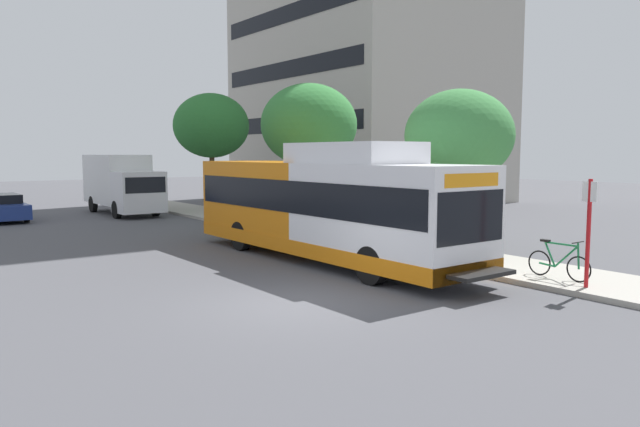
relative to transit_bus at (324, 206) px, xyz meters
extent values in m
plane|color=#4C4C51|center=(-3.70, 4.02, -1.70)|extent=(120.00, 120.00, 0.00)
cube|color=#A8A399|center=(3.30, 2.02, -1.63)|extent=(3.00, 56.00, 0.14)
cube|color=white|center=(0.00, -2.82, -0.02)|extent=(2.54, 5.80, 2.73)
cube|color=orange|center=(0.00, 2.98, -0.02)|extent=(2.54, 5.80, 2.73)
cube|color=orange|center=(0.00, 0.08, -1.16)|extent=(2.57, 11.60, 0.44)
cube|color=black|center=(0.00, 0.08, 0.35)|extent=(2.58, 11.25, 0.96)
cube|color=black|center=(0.00, -5.68, 0.15)|extent=(2.34, 0.10, 1.24)
cube|color=orange|center=(0.00, -5.69, 1.02)|extent=(1.90, 0.08, 0.32)
cube|color=white|center=(0.00, -1.37, 1.65)|extent=(2.16, 4.06, 0.60)
cube|color=black|center=(0.00, -6.07, -1.15)|extent=(1.78, 0.60, 0.10)
cylinder|color=black|center=(-1.13, -3.51, -1.20)|extent=(0.30, 1.00, 1.00)
cylinder|color=black|center=(1.13, -3.51, -1.20)|extent=(0.30, 1.00, 1.00)
cylinder|color=black|center=(-1.13, 3.27, -1.20)|extent=(0.30, 1.00, 1.00)
cylinder|color=black|center=(1.13, 3.27, -1.20)|extent=(0.30, 1.00, 1.00)
cylinder|color=red|center=(2.39, -7.27, -0.26)|extent=(0.10, 0.10, 2.60)
cube|color=white|center=(2.37, -7.27, 0.74)|extent=(0.04, 0.36, 0.48)
torus|color=black|center=(2.76, -6.86, -1.23)|extent=(0.04, 0.66, 0.66)
torus|color=black|center=(2.76, -5.76, -1.23)|extent=(0.04, 0.66, 0.66)
cylinder|color=#19723F|center=(2.76, -6.51, -0.96)|extent=(0.05, 0.64, 0.64)
cylinder|color=#19723F|center=(2.76, -6.06, -0.96)|extent=(0.05, 0.34, 0.62)
cylinder|color=#19723F|center=(2.76, -6.36, -0.66)|extent=(0.05, 0.90, 0.05)
cylinder|color=#19723F|center=(2.76, -5.98, -1.25)|extent=(0.05, 0.45, 0.08)
cylinder|color=#19723F|center=(2.76, -6.83, -0.90)|extent=(0.05, 0.10, 0.67)
cylinder|color=black|center=(2.76, -6.81, -0.56)|extent=(0.52, 0.03, 0.03)
cube|color=black|center=(2.76, -5.91, -0.62)|extent=(0.12, 0.24, 0.06)
cylinder|color=#4C3823|center=(3.96, -1.92, -0.33)|extent=(0.28, 0.28, 2.46)
ellipsoid|color=#3D8442|center=(3.96, -1.92, 2.20)|extent=(3.48, 3.48, 2.95)
cylinder|color=#4C3823|center=(4.20, 6.70, -0.13)|extent=(0.28, 0.28, 2.86)
ellipsoid|color=#337A38|center=(4.20, 6.70, 2.88)|extent=(4.22, 4.22, 3.58)
cylinder|color=#4C3823|center=(3.97, 15.68, 0.02)|extent=(0.28, 0.28, 3.16)
ellipsoid|color=#286B2D|center=(3.97, 15.68, 3.16)|extent=(4.18, 4.18, 3.55)
cube|color=navy|center=(-6.19, 18.18, -1.15)|extent=(1.80, 4.50, 0.70)
cube|color=black|center=(-6.19, 18.28, -0.65)|extent=(1.48, 2.34, 0.56)
cylinder|color=black|center=(-5.39, 16.83, -1.38)|extent=(0.20, 0.64, 0.64)
cylinder|color=black|center=(-5.39, 19.53, -1.38)|extent=(0.20, 0.64, 0.64)
cube|color=silver|center=(-0.29, 15.52, -0.35)|extent=(2.30, 2.00, 2.10)
cube|color=white|center=(-0.29, 19.02, 0.20)|extent=(2.30, 5.00, 2.70)
cube|color=black|center=(-0.29, 14.55, 0.05)|extent=(2.07, 0.08, 0.80)
cylinder|color=black|center=(-1.32, 15.96, -1.24)|extent=(0.26, 0.92, 0.92)
cylinder|color=black|center=(0.74, 15.96, -1.24)|extent=(0.26, 0.92, 0.92)
cylinder|color=black|center=(-1.32, 20.10, -1.24)|extent=(0.26, 0.92, 0.92)
cylinder|color=black|center=(0.74, 20.10, -1.24)|extent=(0.26, 0.92, 0.92)
cube|color=black|center=(17.34, 17.99, 0.04)|extent=(13.52, 15.01, 1.10)
cube|color=black|center=(17.34, 17.99, 3.53)|extent=(13.52, 15.01, 1.10)
cube|color=black|center=(17.34, 17.99, 7.02)|extent=(13.52, 15.01, 1.10)
cube|color=black|center=(17.34, 17.99, 10.51)|extent=(13.52, 15.01, 1.10)
camera|label=1|loc=(-11.14, -14.77, 1.64)|focal=33.60mm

